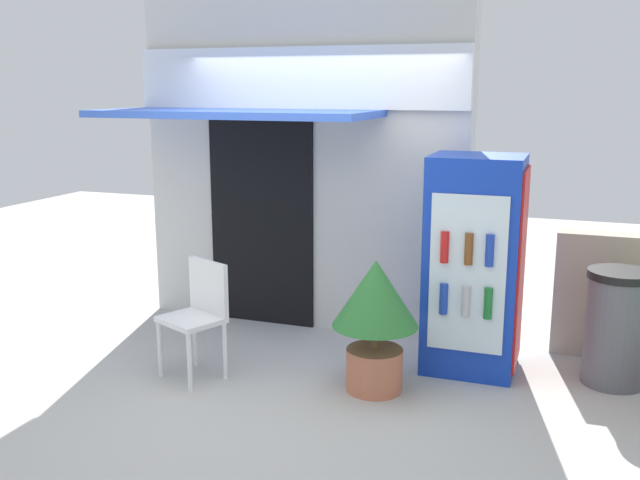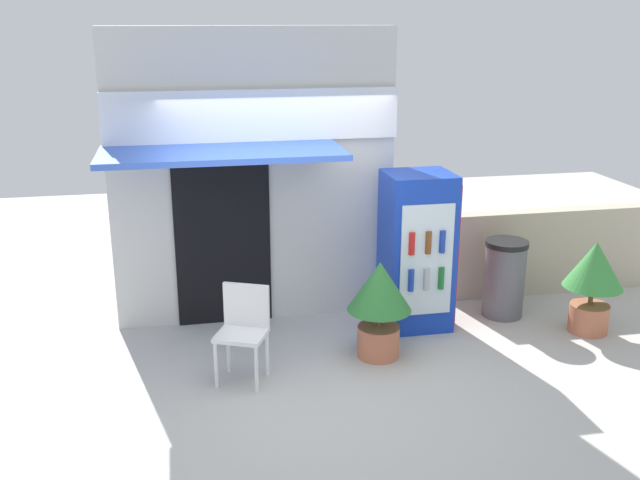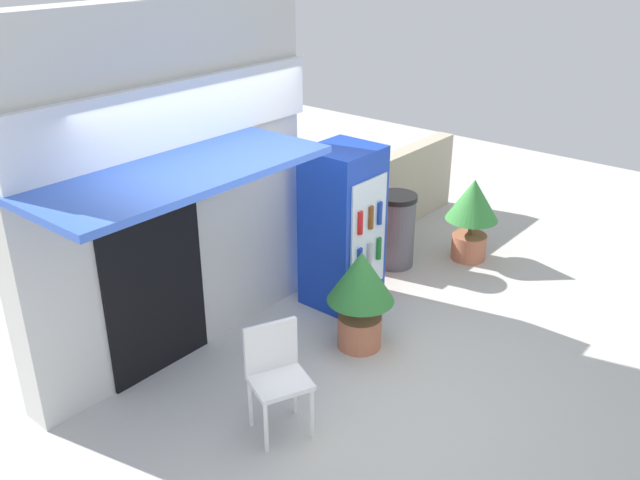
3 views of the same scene
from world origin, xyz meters
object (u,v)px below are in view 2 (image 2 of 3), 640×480
at_px(potted_plant_curbside, 593,276).
at_px(drink_cooler, 417,251).
at_px(trash_bin, 504,278).
at_px(plastic_chair, 244,325).
at_px(potted_plant_near_shop, 379,299).

bearing_deg(potted_plant_curbside, drink_cooler, 162.71).
bearing_deg(trash_bin, plastic_chair, -163.17).
bearing_deg(potted_plant_near_shop, potted_plant_curbside, 3.04).
relative_size(potted_plant_near_shop, potted_plant_curbside, 0.99).
relative_size(plastic_chair, trash_bin, 1.02).
distance_m(plastic_chair, trash_bin, 3.19).
bearing_deg(potted_plant_curbside, potted_plant_near_shop, -176.96).
xyz_separation_m(drink_cooler, plastic_chair, (-1.98, -0.87, -0.32)).
bearing_deg(potted_plant_near_shop, drink_cooler, 48.15).
height_order(potted_plant_curbside, trash_bin, potted_plant_curbside).
xyz_separation_m(plastic_chair, potted_plant_curbside, (3.78, 0.32, 0.09)).
relative_size(drink_cooler, trash_bin, 1.93).
distance_m(potted_plant_curbside, trash_bin, 0.96).
relative_size(drink_cooler, potted_plant_curbside, 1.69).
distance_m(potted_plant_near_shop, trash_bin, 1.85).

